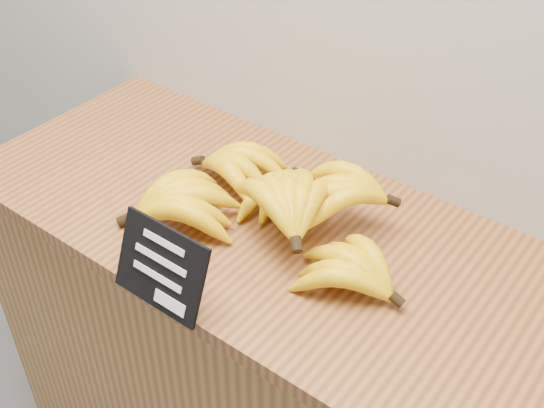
{
  "coord_description": "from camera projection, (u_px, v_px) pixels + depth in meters",
  "views": [
    {
      "loc": [
        0.73,
        1.98,
        1.72
      ],
      "look_at": [
        0.18,
        2.7,
        1.02
      ],
      "focal_mm": 45.0,
      "sensor_mm": 36.0,
      "label": 1
    }
  ],
  "objects": [
    {
      "name": "counter",
      "position": [
        286.0,
        393.0,
        1.53
      ],
      "size": [
        1.36,
        0.5,
        0.9
      ],
      "primitive_type": "cube",
      "color": "olive",
      "rests_on": "ground"
    },
    {
      "name": "counter_top",
      "position": [
        289.0,
        236.0,
        1.24
      ],
      "size": [
        1.31,
        0.54,
        0.03
      ],
      "primitive_type": "cube",
      "color": "brown",
      "rests_on": "counter"
    },
    {
      "name": "chalkboard_sign",
      "position": [
        160.0,
        267.0,
        1.06
      ],
      "size": [
        0.17,
        0.06,
        0.13
      ],
      "primitive_type": "cube",
      "rotation": [
        -0.38,
        0.0,
        0.0
      ],
      "color": "black",
      "rests_on": "counter_top"
    },
    {
      "name": "banana_pile",
      "position": [
        269.0,
        201.0,
        1.22
      ],
      "size": [
        0.56,
        0.35,
        0.13
      ],
      "color": "yellow",
      "rests_on": "counter_top"
    }
  ]
}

